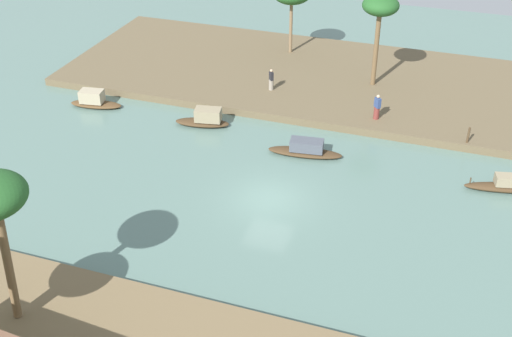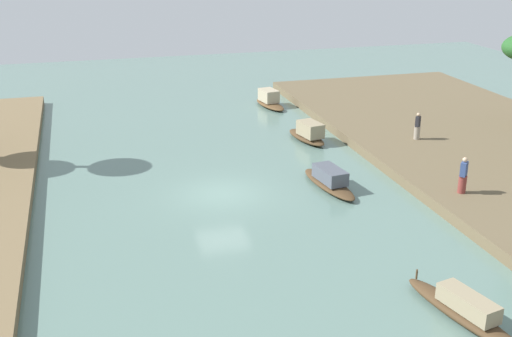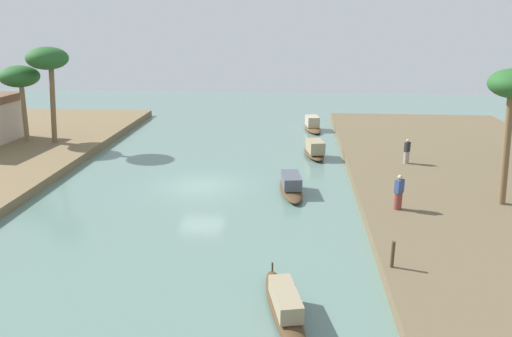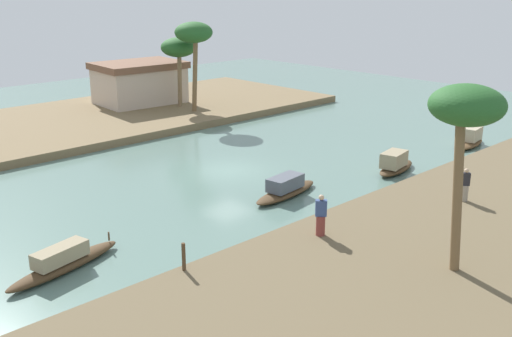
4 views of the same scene
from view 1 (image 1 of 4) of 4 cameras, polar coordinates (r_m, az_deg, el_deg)
name	(u,v)px [view 1 (image 1 of 4)]	position (r m, az deg, el deg)	size (l,w,h in m)	color
river_water	(269,200)	(35.19, 1.18, -2.83)	(73.59, 73.59, 0.00)	slate
riverbank_left	(335,79)	(48.85, 7.09, 7.95)	(41.02, 14.96, 0.53)	brown
sampan_open_hull	(94,101)	(46.21, -14.34, 5.93)	(3.85, 1.80, 1.23)	brown
sampan_foreground	(512,185)	(38.47, 22.00, -1.42)	(5.19, 2.04, 1.02)	#47331E
sampan_with_tall_canopy	(306,150)	(39.09, 4.48, 1.70)	(4.70, 1.76, 1.06)	#47331E
sampan_upstream_small	(205,119)	(42.40, -4.62, 4.45)	(3.79, 1.84, 1.26)	#47331E
person_on_near_bank	(377,108)	(42.63, 10.82, 5.35)	(0.53, 0.53, 1.74)	brown
person_by_mooring	(271,81)	(45.98, 1.38, 7.86)	(0.49, 0.49, 1.58)	gray
mooring_post	(468,135)	(41.36, 18.55, 2.87)	(0.14, 0.14, 1.05)	#4C3823
palm_tree_left_near	(380,8)	(45.64, 11.12, 13.95)	(2.55, 2.55, 6.68)	brown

